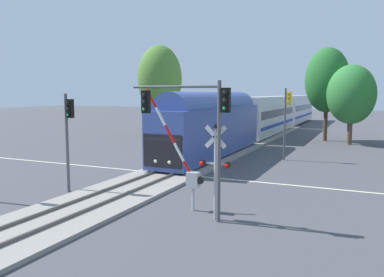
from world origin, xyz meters
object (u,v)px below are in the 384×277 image
at_px(traffic_signal_near_right, 194,115).
at_px(elm_centre_background, 327,80).
at_px(traffic_signal_far_side, 287,112).
at_px(pine_left_background, 160,79).
at_px(crossing_gate_near, 188,170).
at_px(traffic_signal_median, 68,127).
at_px(crossing_signal_mast, 215,161).
at_px(commuter_train, 267,114).
at_px(oak_far_right, 351,95).

xyz_separation_m(traffic_signal_near_right, elm_centre_background, (2.24, 31.54, 2.36)).
relative_size(traffic_signal_far_side, pine_left_background, 0.50).
distance_m(crossing_gate_near, elm_centre_background, 31.03).
bearing_deg(traffic_signal_near_right, traffic_signal_median, 170.25).
bearing_deg(traffic_signal_far_side, traffic_signal_median, -119.81).
bearing_deg(crossing_signal_mast, traffic_signal_far_side, 90.63).
xyz_separation_m(crossing_gate_near, traffic_signal_near_right, (0.72, -1.05, 2.56)).
height_order(traffic_signal_near_right, traffic_signal_far_side, traffic_signal_near_right).
bearing_deg(pine_left_background, crossing_gate_near, -58.98).
distance_m(commuter_train, traffic_signal_far_side, 19.21).
distance_m(commuter_train, oak_far_right, 11.85).
bearing_deg(traffic_signal_near_right, pine_left_background, 121.15).
bearing_deg(crossing_signal_mast, pine_left_background, 122.56).
bearing_deg(crossing_signal_mast, oak_far_right, 82.11).
bearing_deg(traffic_signal_far_side, commuter_train, 108.06).
height_order(crossing_gate_near, oak_far_right, oak_far_right).
xyz_separation_m(pine_left_background, oak_far_right, (23.44, -1.50, -2.01)).
relative_size(commuter_train, oak_far_right, 7.19).
bearing_deg(commuter_train, crossing_gate_near, -82.41).
relative_size(traffic_signal_near_right, oak_far_right, 0.71).
bearing_deg(elm_centre_background, crossing_gate_near, -95.56).
relative_size(traffic_signal_near_right, elm_centre_background, 0.57).
xyz_separation_m(crossing_gate_near, elm_centre_background, (2.97, 30.49, 4.91)).
xyz_separation_m(elm_centre_background, oak_far_right, (2.67, -2.39, -1.58)).
bearing_deg(crossing_gate_near, traffic_signal_median, 177.45).
bearing_deg(crossing_signal_mast, commuter_train, 100.05).
relative_size(traffic_signal_far_side, oak_far_right, 0.69).
distance_m(traffic_signal_far_side, elm_centre_background, 15.37).
xyz_separation_m(crossing_gate_near, traffic_signal_median, (-7.24, 0.32, 1.70)).
bearing_deg(pine_left_background, traffic_signal_far_side, -36.25).
bearing_deg(pine_left_background, commuter_train, 17.21).
bearing_deg(oak_far_right, commuter_train, 150.98).
height_order(pine_left_background, oak_far_right, pine_left_background).
relative_size(traffic_signal_median, pine_left_background, 0.46).
height_order(crossing_gate_near, pine_left_background, pine_left_background).
distance_m(traffic_signal_near_right, traffic_signal_far_side, 16.56).
height_order(traffic_signal_median, elm_centre_background, elm_centre_background).
height_order(traffic_signal_near_right, pine_left_background, pine_left_background).
height_order(traffic_signal_far_side, pine_left_background, pine_left_background).
height_order(crossing_signal_mast, traffic_signal_far_side, traffic_signal_far_side).
relative_size(commuter_train, elm_centre_background, 5.74).
distance_m(commuter_train, elm_centre_background, 9.09).
bearing_deg(pine_left_background, elm_centre_background, 2.47).
height_order(crossing_signal_mast, traffic_signal_median, traffic_signal_median).
bearing_deg(pine_left_background, oak_far_right, -3.66).
xyz_separation_m(traffic_signal_far_side, pine_left_background, (-19.25, 14.11, 3.38)).
xyz_separation_m(crossing_gate_near, crossing_signal_mast, (1.63, -0.83, 0.64)).
bearing_deg(crossing_gate_near, traffic_signal_near_right, -55.29).
bearing_deg(pine_left_background, traffic_signal_near_right, -58.85).
bearing_deg(elm_centre_background, pine_left_background, -177.53).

